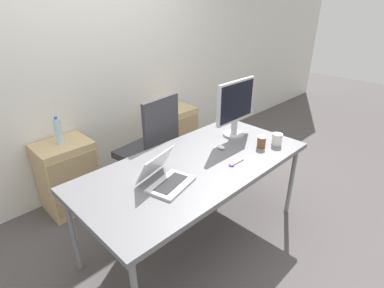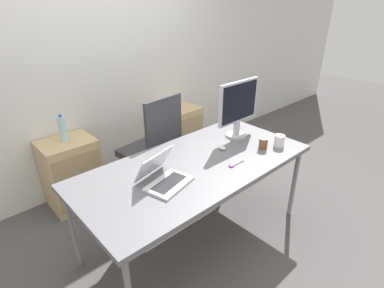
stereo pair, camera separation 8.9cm
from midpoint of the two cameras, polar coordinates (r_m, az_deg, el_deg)
name	(u,v)px [view 2 (the right image)]	position (r m, az deg, el deg)	size (l,w,h in m)	color
ground_plane	(195,236)	(2.79, 1.62, -17.15)	(14.00, 14.00, 0.00)	#514C4C
wall_back	(100,65)	(3.27, -16.34, 14.29)	(10.00, 0.05, 2.60)	silver
desk	(196,168)	(2.37, 1.83, -4.58)	(1.90, 0.91, 0.75)	slate
office_chair	(153,158)	(3.11, -6.70, -2.68)	(0.56, 0.58, 1.11)	#232326
cabinet_left	(72,173)	(3.19, -21.16, -5.19)	(0.49, 0.41, 0.70)	tan
cabinet_right	(179,134)	(3.81, -1.91, 1.84)	(0.49, 0.41, 0.70)	tan
water_bottle	(63,129)	(2.99, -22.62, 2.65)	(0.07, 0.07, 0.26)	silver
laptop_center	(164,177)	(2.09, -4.16, -6.26)	(0.37, 0.38, 0.21)	silver
monitor	(238,107)	(2.73, 9.71, 6.91)	(0.48, 0.19, 0.52)	#B7B7BC
mouse	(222,148)	(2.56, 6.78, -0.75)	(0.05, 0.07, 0.03)	silver
coffee_cup_white	(279,141)	(2.71, 17.23, 0.59)	(0.09, 0.09, 0.10)	white
coffee_cup_brown	(263,143)	(2.63, 14.37, 0.16)	(0.08, 0.08, 0.10)	brown
scissors	(235,164)	(2.35, 9.30, -3.79)	(0.17, 0.04, 0.01)	#B2B2B7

